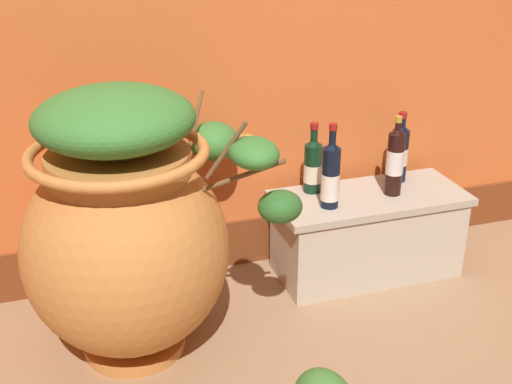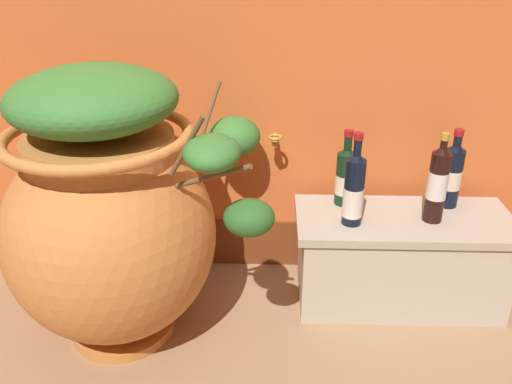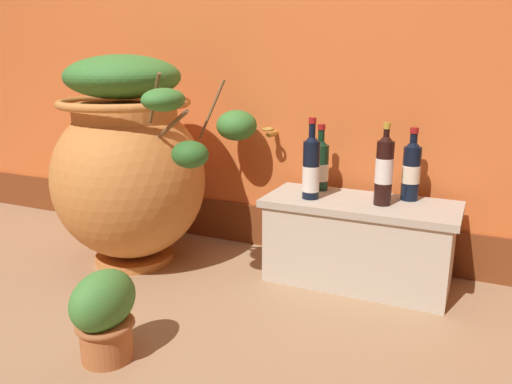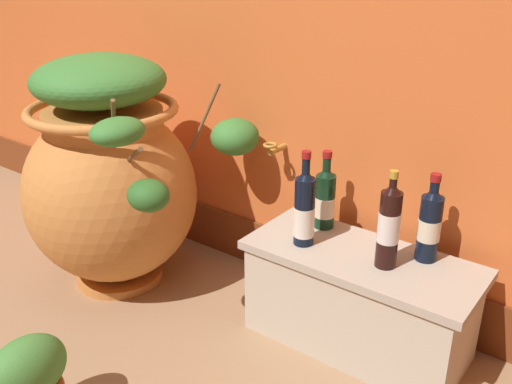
{
  "view_description": "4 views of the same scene",
  "coord_description": "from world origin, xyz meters",
  "px_view_note": "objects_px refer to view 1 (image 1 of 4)",
  "views": [
    {
      "loc": [
        -0.62,
        -1.32,
        1.49
      ],
      "look_at": [
        0.09,
        0.87,
        0.44
      ],
      "focal_mm": 46.14,
      "sensor_mm": 36.0,
      "label": 1
    },
    {
      "loc": [
        0.08,
        -0.85,
        1.29
      ],
      "look_at": [
        0.03,
        0.85,
        0.46
      ],
      "focal_mm": 37.19,
      "sensor_mm": 36.0,
      "label": 2
    },
    {
      "loc": [
        1.03,
        -1.16,
        0.94
      ],
      "look_at": [
        0.17,
        0.71,
        0.39
      ],
      "focal_mm": 35.51,
      "sensor_mm": 36.0,
      "label": 3
    },
    {
      "loc": [
        1.3,
        -0.69,
        1.32
      ],
      "look_at": [
        0.14,
        0.85,
        0.48
      ],
      "focal_mm": 40.0,
      "sensor_mm": 36.0,
      "label": 4
    }
  ],
  "objects_px": {
    "wine_bottle_left": "(331,175)",
    "wine_bottle_middle": "(395,159)",
    "wine_bottle_back": "(313,164)",
    "wine_bottle_right": "(399,151)",
    "terracotta_urn": "(127,229)"
  },
  "relations": [
    {
      "from": "terracotta_urn",
      "to": "wine_bottle_right",
      "type": "relative_size",
      "value": 3.14
    },
    {
      "from": "wine_bottle_middle",
      "to": "wine_bottle_right",
      "type": "distance_m",
      "value": 0.15
    },
    {
      "from": "wine_bottle_left",
      "to": "wine_bottle_right",
      "type": "bearing_deg",
      "value": 21.66
    },
    {
      "from": "wine_bottle_left",
      "to": "wine_bottle_middle",
      "type": "height_order",
      "value": "wine_bottle_left"
    },
    {
      "from": "terracotta_urn",
      "to": "wine_bottle_left",
      "type": "bearing_deg",
      "value": 11.69
    },
    {
      "from": "terracotta_urn",
      "to": "wine_bottle_right",
      "type": "xyz_separation_m",
      "value": [
        1.19,
        0.32,
        0.02
      ]
    },
    {
      "from": "wine_bottle_right",
      "to": "wine_bottle_back",
      "type": "height_order",
      "value": "wine_bottle_right"
    },
    {
      "from": "wine_bottle_left",
      "to": "wine_bottle_back",
      "type": "relative_size",
      "value": 1.15
    },
    {
      "from": "wine_bottle_left",
      "to": "wine_bottle_middle",
      "type": "xyz_separation_m",
      "value": [
        0.3,
        0.03,
        0.02
      ]
    },
    {
      "from": "terracotta_urn",
      "to": "wine_bottle_left",
      "type": "height_order",
      "value": "terracotta_urn"
    },
    {
      "from": "wine_bottle_right",
      "to": "terracotta_urn",
      "type": "bearing_deg",
      "value": -164.98
    },
    {
      "from": "wine_bottle_middle",
      "to": "wine_bottle_back",
      "type": "relative_size",
      "value": 1.12
    },
    {
      "from": "terracotta_urn",
      "to": "wine_bottle_left",
      "type": "relative_size",
      "value": 2.8
    },
    {
      "from": "wine_bottle_left",
      "to": "wine_bottle_middle",
      "type": "relative_size",
      "value": 1.03
    },
    {
      "from": "wine_bottle_middle",
      "to": "wine_bottle_back",
      "type": "bearing_deg",
      "value": 157.89
    }
  ]
}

